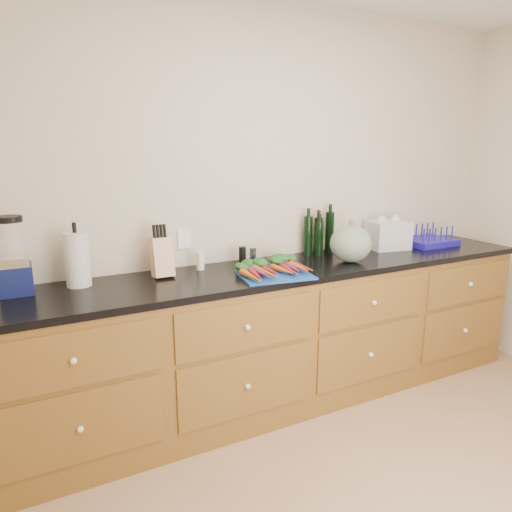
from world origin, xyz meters
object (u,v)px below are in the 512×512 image
cutting_board (275,275)px  tomato_box (281,255)px  dish_rack (428,240)px  blender_appliance (14,260)px  squash (351,244)px  paper_towel (77,259)px  carrots (271,268)px  knife_block (162,257)px

cutting_board → tomato_box: tomato_box is taller
dish_rack → cutting_board: bearing=-171.0°
cutting_board → blender_appliance: bearing=166.9°
squash → dish_rack: bearing=10.5°
paper_towel → tomato_box: 1.30m
cutting_board → dish_rack: size_ratio=1.10×
carrots → blender_appliance: 1.40m
blender_appliance → dish_rack: size_ratio=1.08×
squash → cutting_board: bearing=-173.1°
cutting_board → carrots: carrots is taller
carrots → squash: squash is taller
paper_towel → knife_block: (0.46, -0.02, -0.03)m
knife_block → carrots: bearing=-22.8°
blender_appliance → knife_block: (0.77, -0.02, -0.06)m
carrots → tomato_box: (0.23, 0.28, -0.00)m
dish_rack → tomato_box: bearing=176.0°
blender_appliance → carrots: bearing=-11.1°
paper_towel → cutting_board: bearing=-16.7°
knife_block → dish_rack: size_ratio=0.60×
blender_appliance → tomato_box: 1.61m
squash → knife_block: bearing=169.5°
carrots → knife_block: knife_block is taller
cutting_board → dish_rack: (1.51, 0.24, 0.03)m
knife_block → tomato_box: size_ratio=1.53×
carrots → tomato_box: bearing=50.8°
paper_towel → tomato_box: bearing=0.4°
blender_appliance → knife_block: blender_appliance is taller
paper_towel → tomato_box: (1.29, 0.01, -0.11)m
knife_block → tomato_box: (0.83, 0.03, -0.08)m
squash → tomato_box: bearing=146.5°
squash → paper_towel: (-1.68, 0.25, 0.03)m
carrots → dish_rack: size_ratio=1.12×
carrots → paper_towel: bearing=165.7°
cutting_board → dish_rack: 1.53m
paper_towel → dish_rack: (2.57, -0.08, -0.11)m
squash → dish_rack: (0.89, 0.17, -0.09)m
squash → tomato_box: size_ratio=1.83×
dish_rack → squash: bearing=-169.5°
dish_rack → carrots: bearing=-172.7°
cutting_board → carrots: size_ratio=0.98×
carrots → blender_appliance: blender_appliance is taller
knife_block → dish_rack: knife_block is taller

